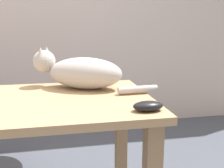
{
  "coord_description": "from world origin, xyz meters",
  "views": [
    {
      "loc": [
        0.38,
        -1.08,
        1.01
      ],
      "look_at": [
        0.59,
        -0.04,
        0.77
      ],
      "focal_mm": 42.31,
      "sensor_mm": 36.0,
      "label": 1
    }
  ],
  "objects": [
    {
      "name": "cat",
      "position": [
        0.47,
        0.17,
        0.79
      ],
      "size": [
        0.56,
        0.33,
        0.2
      ],
      "color": "#B2ADA8",
      "rests_on": "desk"
    },
    {
      "name": "computer_mouse",
      "position": [
        0.68,
        -0.23,
        0.73
      ],
      "size": [
        0.11,
        0.06,
        0.04
      ],
      "primitive_type": "ellipsoid",
      "color": "black",
      "rests_on": "desk"
    }
  ]
}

